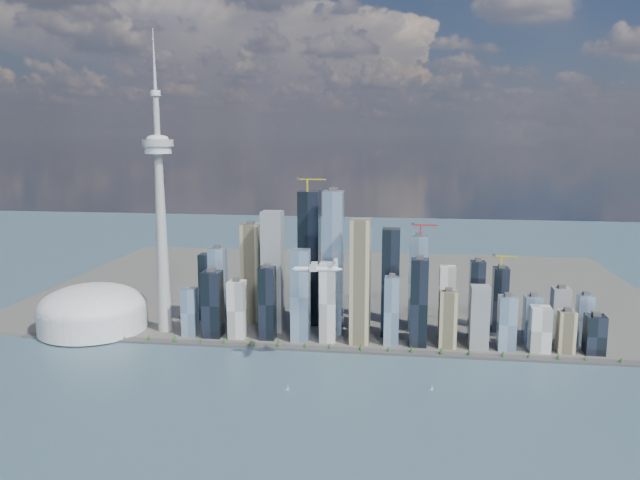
# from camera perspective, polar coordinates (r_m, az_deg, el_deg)

# --- Properties ---
(ground) EXTENTS (4000.00, 4000.00, 0.00)m
(ground) POSITION_cam_1_polar(r_m,az_deg,el_deg) (873.11, -2.60, -15.52)
(ground) COLOR #36505F
(ground) RESTS_ON ground
(seawall) EXTENTS (1100.00, 22.00, 4.00)m
(seawall) POSITION_cam_1_polar(r_m,az_deg,el_deg) (1100.64, -0.22, -9.93)
(seawall) COLOR #383838
(seawall) RESTS_ON ground
(land) EXTENTS (1400.00, 900.00, 3.00)m
(land) POSITION_cam_1_polar(r_m,az_deg,el_deg) (1529.00, 2.15, -4.31)
(land) COLOR #4C4C47
(land) RESTS_ON ground
(shoreline_trees) EXTENTS (960.53, 7.20, 8.80)m
(shoreline_trees) POSITION_cam_1_polar(r_m,az_deg,el_deg) (1098.38, -0.22, -9.60)
(shoreline_trees) COLOR #3F2D1E
(shoreline_trees) RESTS_ON seawall
(skyscraper_cluster) EXTENTS (736.00, 142.00, 287.07)m
(skyscraper_cluster) POSITION_cam_1_polar(r_m,az_deg,el_deg) (1151.55, 3.33, -4.49)
(skyscraper_cluster) COLOR black
(skyscraper_cluster) RESTS_ON land
(needle_tower) EXTENTS (56.00, 56.00, 550.50)m
(needle_tower) POSITION_cam_1_polar(r_m,az_deg,el_deg) (1181.79, -14.38, 2.80)
(needle_tower) COLOR #9B9B96
(needle_tower) RESTS_ON land
(dome_stadium) EXTENTS (200.00, 200.00, 86.00)m
(dome_stadium) POSITION_cam_1_polar(r_m,az_deg,el_deg) (1269.46, -20.07, -6.08)
(dome_stadium) COLOR silver
(dome_stadium) RESTS_ON land
(airplane) EXTENTS (79.45, 70.39, 19.36)m
(airplane) POSITION_cam_1_polar(r_m,az_deg,el_deg) (956.43, -0.33, -2.62)
(airplane) COLOR white
(airplane) RESTS_ON ground
(sailboat_west) EXTENTS (6.75, 4.18, 9.66)m
(sailboat_west) POSITION_cam_1_polar(r_m,az_deg,el_deg) (940.55, -2.97, -13.40)
(sailboat_west) COLOR silver
(sailboat_west) RESTS_ON ground
(sailboat_east) EXTENTS (5.79, 3.32, 8.19)m
(sailboat_east) POSITION_cam_1_polar(r_m,az_deg,el_deg) (954.76, 10.19, -13.21)
(sailboat_east) COLOR silver
(sailboat_east) RESTS_ON ground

